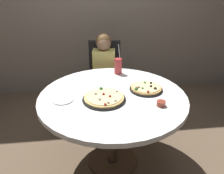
% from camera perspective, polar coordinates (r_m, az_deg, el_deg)
% --- Properties ---
extents(ground_plane, '(8.00, 8.00, 0.00)m').
position_cam_1_polar(ground_plane, '(2.36, 0.15, -18.32)').
color(ground_plane, brown).
extents(dining_table, '(1.26, 1.26, 0.75)m').
position_cam_1_polar(dining_table, '(1.95, 0.18, -4.40)').
color(dining_table, white).
rests_on(dining_table, ground_plane).
extents(chair_wooden, '(0.45, 0.45, 0.95)m').
position_cam_1_polar(chair_wooden, '(2.88, -1.93, 3.18)').
color(chair_wooden, black).
rests_on(chair_wooden, ground_plane).
extents(diner_child, '(0.30, 0.43, 1.08)m').
position_cam_1_polar(diner_child, '(2.73, -2.08, 0.80)').
color(diner_child, '#3F4766').
rests_on(diner_child, ground_plane).
extents(pizza_veggie, '(0.36, 0.36, 0.05)m').
position_cam_1_polar(pizza_veggie, '(1.83, -2.03, -2.83)').
color(pizza_veggie, black).
rests_on(pizza_veggie, dining_table).
extents(pizza_cheese, '(0.29, 0.29, 0.05)m').
position_cam_1_polar(pizza_cheese, '(2.00, 8.67, -0.33)').
color(pizza_cheese, black).
rests_on(pizza_cheese, dining_table).
extents(soda_cup, '(0.08, 0.08, 0.31)m').
position_cam_1_polar(soda_cup, '(2.31, 1.59, 5.36)').
color(soda_cup, '#B73333').
rests_on(soda_cup, dining_table).
extents(sauce_bowl, '(0.07, 0.07, 0.04)m').
position_cam_1_polar(sauce_bowl, '(1.78, 12.42, -4.14)').
color(sauce_bowl, brown).
rests_on(sauce_bowl, dining_table).
extents(plate_small, '(0.18, 0.18, 0.01)m').
position_cam_1_polar(plate_small, '(1.87, -12.50, -3.12)').
color(plate_small, white).
rests_on(plate_small, dining_table).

